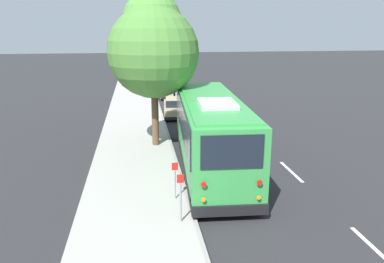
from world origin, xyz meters
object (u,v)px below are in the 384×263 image
object	(u,v)px
parked_sedan_tan	(176,107)
sign_post_far	(175,180)
street_tree	(153,46)
parked_sedan_white	(160,73)
shuttle_bus	(211,129)
parked_sedan_blue	(164,80)
sign_post_near	(181,198)
parked_sedan_silver	(167,90)

from	to	relation	value
parked_sedan_tan	sign_post_far	size ratio (longest dim) A/B	3.35
parked_sedan_tan	street_tree	size ratio (longest dim) A/B	0.59
parked_sedan_white	sign_post_far	size ratio (longest dim) A/B	3.13
parked_sedan_tan	street_tree	distance (m)	8.75
shuttle_bus	parked_sedan_blue	world-z (taller)	shuttle_bus
shuttle_bus	sign_post_near	bearing A→B (deg)	162.15
parked_sedan_blue	shuttle_bus	bearing A→B (deg)	179.50
parked_sedan_silver	parked_sedan_white	size ratio (longest dim) A/B	1.07
shuttle_bus	parked_sedan_tan	size ratio (longest dim) A/B	2.22
parked_sedan_silver	street_tree	size ratio (longest dim) A/B	0.59
parked_sedan_blue	sign_post_near	world-z (taller)	sign_post_near
parked_sedan_silver	sign_post_far	xyz separation A→B (m)	(-21.40, 1.51, 0.26)
street_tree	sign_post_near	size ratio (longest dim) A/B	4.81
parked_sedan_silver	parked_sedan_white	bearing A→B (deg)	-1.36
shuttle_bus	parked_sedan_white	bearing A→B (deg)	3.81
parked_sedan_blue	sign_post_near	distance (m)	29.55
parked_sedan_blue	parked_sedan_white	bearing A→B (deg)	-1.84
street_tree	parked_sedan_white	bearing A→B (deg)	-4.18
parked_sedan_silver	parked_sedan_white	xyz separation A→B (m)	(13.46, -0.21, -0.00)
shuttle_bus	parked_sedan_white	xyz separation A→B (m)	(31.67, 0.19, -1.21)
parked_sedan_silver	sign_post_near	distance (m)	23.15
parked_sedan_silver	sign_post_near	bearing A→B (deg)	175.80
parked_sedan_blue	sign_post_far	bearing A→B (deg)	175.50
parked_sedan_tan	sign_post_near	xyz separation A→B (m)	(-15.54, 1.51, 0.40)
parked_sedan_tan	sign_post_near	world-z (taller)	sign_post_near
shuttle_bus	sign_post_near	size ratio (longest dim) A/B	6.33
parked_sedan_white	sign_post_near	distance (m)	36.59
sign_post_near	sign_post_far	distance (m)	1.69
parked_sedan_blue	parked_sedan_white	xyz separation A→B (m)	(7.05, -0.09, 0.00)
shuttle_bus	sign_post_near	distance (m)	5.31
parked_sedan_blue	parked_sedan_white	world-z (taller)	parked_sedan_white
shuttle_bus	street_tree	world-z (taller)	street_tree
parked_sedan_tan	street_tree	xyz separation A→B (m)	(-7.18, 1.85, 4.64)
parked_sedan_tan	sign_post_far	bearing A→B (deg)	178.08
street_tree	sign_post_far	world-z (taller)	street_tree
parked_sedan_silver	parked_sedan_blue	bearing A→B (deg)	-1.59
parked_sedan_tan	parked_sedan_blue	world-z (taller)	parked_sedan_blue
parked_sedan_tan	parked_sedan_white	distance (m)	21.01
sign_post_far	parked_sedan_blue	bearing A→B (deg)	-3.36
street_tree	sign_post_near	distance (m)	9.39
street_tree	shuttle_bus	bearing A→B (deg)	-147.12
parked_sedan_blue	sign_post_far	xyz separation A→B (m)	(-27.81, 1.63, 0.27)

